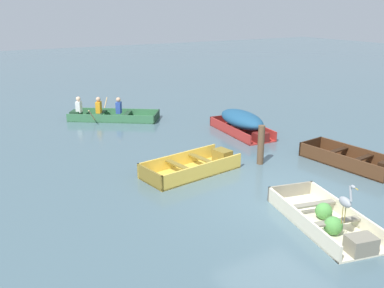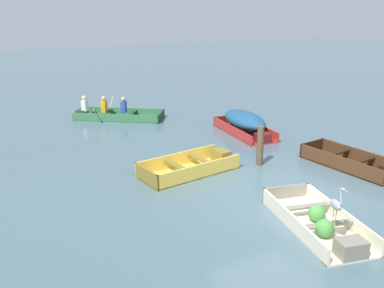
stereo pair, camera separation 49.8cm
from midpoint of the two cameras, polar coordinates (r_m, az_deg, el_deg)
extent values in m
plane|color=#47606B|center=(10.35, 10.58, -6.73)|extent=(80.00, 80.00, 0.00)
cube|color=beige|center=(9.24, 15.53, -10.14)|extent=(1.71, 2.87, 0.04)
cube|color=beige|center=(9.46, 18.43, -8.70)|extent=(0.65, 2.62, 0.35)
cube|color=beige|center=(8.90, 12.61, -9.91)|extent=(0.65, 2.62, 0.35)
cube|color=gray|center=(10.17, 11.63, -6.18)|extent=(1.13, 0.30, 0.35)
cube|color=gray|center=(8.34, 19.98, -12.49)|extent=(0.58, 0.47, 0.31)
cube|color=gray|center=(8.84, 17.07, -9.88)|extent=(1.05, 0.39, 0.04)
cube|color=gray|center=(9.43, 14.34, -7.80)|extent=(1.05, 0.39, 0.04)
sphere|color=#4C9342|center=(8.75, 16.74, -10.41)|extent=(0.36, 0.36, 0.36)
sphere|color=#4C9342|center=(9.29, 15.68, -8.62)|extent=(0.35, 0.35, 0.35)
cube|color=#E5BC47|center=(11.48, -1.42, -3.77)|extent=(2.78, 1.48, 0.04)
cube|color=#E5BC47|center=(11.82, -2.99, -2.19)|extent=(2.62, 0.43, 0.41)
cube|color=#E5BC47|center=(11.03, 0.25, -3.68)|extent=(2.62, 0.43, 0.41)
cube|color=olive|center=(10.74, -6.96, -4.43)|extent=(0.21, 1.11, 0.41)
cube|color=olive|center=(12.09, 2.88, -1.62)|extent=(0.43, 0.55, 0.37)
cube|color=olive|center=(11.61, 0.13, -2.01)|extent=(0.30, 1.03, 0.04)
cube|color=olive|center=(11.16, -3.05, -2.87)|extent=(0.30, 1.03, 0.04)
cube|color=#AD2D28|center=(15.11, 5.63, 1.53)|extent=(1.29, 2.84, 0.04)
cube|color=#AD2D28|center=(15.32, 7.24, 2.28)|extent=(0.30, 2.75, 0.34)
cube|color=#AD2D28|center=(14.83, 4.00, 1.85)|extent=(0.30, 2.75, 0.34)
cube|color=maroon|center=(16.21, 3.20, 3.26)|extent=(1.04, 0.14, 0.34)
cube|color=maroon|center=(14.09, 8.13, 0.92)|extent=(0.50, 0.40, 0.30)
cube|color=maroon|center=(14.71, 6.48, 1.98)|extent=(0.95, 0.24, 0.04)
cube|color=maroon|center=(15.39, 4.87, 2.75)|extent=(0.95, 0.24, 0.04)
ellipsoid|color=navy|center=(14.98, 5.69, 3.31)|extent=(1.19, 2.34, 0.56)
cube|color=#4C2D19|center=(12.75, 19.02, -2.53)|extent=(1.31, 2.78, 0.04)
cube|color=#4C2D19|center=(13.08, 20.30, -1.31)|extent=(0.36, 2.67, 0.41)
cube|color=#4C2D19|center=(12.31, 17.84, -2.22)|extent=(0.36, 2.67, 0.41)
cube|color=black|center=(13.41, 14.51, -0.27)|extent=(1.01, 0.17, 0.41)
cube|color=black|center=(12.46, 20.67, -1.79)|extent=(0.92, 0.26, 0.04)
cube|color=black|center=(12.87, 17.69, -0.85)|extent=(0.92, 0.26, 0.04)
cube|color=#387047|center=(17.20, -11.13, 3.30)|extent=(3.46, 2.94, 0.04)
cube|color=#387047|center=(16.66, -11.68, 3.28)|extent=(2.82, 2.05, 0.31)
cube|color=#387047|center=(17.67, -10.67, 4.18)|extent=(2.82, 2.05, 0.31)
cube|color=#1E3D27|center=(16.77, -5.58, 3.67)|extent=(0.71, 0.95, 0.31)
cube|color=#1E3D27|center=(17.66, -15.98, 3.83)|extent=(0.59, 0.63, 0.28)
cube|color=#1E3D27|center=(17.30, -12.82, 4.01)|extent=(0.74, 0.94, 0.04)
cube|color=#1E3D27|center=(17.01, -9.51, 3.98)|extent=(0.74, 0.94, 0.04)
cube|color=#2D4CA5|center=(17.04, -10.58, 4.78)|extent=(0.31, 0.33, 0.44)
sphere|color=tan|center=(16.97, -10.64, 5.83)|extent=(0.18, 0.18, 0.18)
cube|color=orange|center=(17.27, -13.15, 4.79)|extent=(0.31, 0.33, 0.44)
sphere|color=tan|center=(17.20, -13.22, 5.83)|extent=(0.18, 0.18, 0.18)
cube|color=white|center=(17.54, -15.65, 4.79)|extent=(0.31, 0.33, 0.44)
sphere|color=beige|center=(17.47, -15.73, 5.81)|extent=(0.18, 0.18, 0.18)
cylinder|color=tan|center=(16.50, -14.05, 3.72)|extent=(0.41, 0.55, 0.55)
cylinder|color=tan|center=(18.10, -12.28, 5.08)|extent=(0.41, 0.55, 0.55)
cylinder|color=olive|center=(8.42, 18.12, -8.98)|extent=(0.02, 0.02, 0.35)
cylinder|color=olive|center=(8.39, 17.78, -9.05)|extent=(0.02, 0.02, 0.35)
ellipsoid|color=#93999E|center=(8.29, 18.13, -7.38)|extent=(0.21, 0.34, 0.18)
cylinder|color=#93999E|center=(8.12, 18.76, -6.30)|extent=(0.07, 0.12, 0.28)
ellipsoid|color=#93999E|center=(8.03, 19.03, -5.43)|extent=(0.08, 0.12, 0.06)
cone|color=gold|center=(7.97, 19.36, -5.64)|extent=(0.05, 0.10, 0.02)
cylinder|color=brown|center=(12.06, 8.01, -0.12)|extent=(0.19, 0.19, 1.12)
camera|label=1|loc=(0.25, -91.12, -0.36)|focal=40.00mm
camera|label=2|loc=(0.25, 88.88, 0.36)|focal=40.00mm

